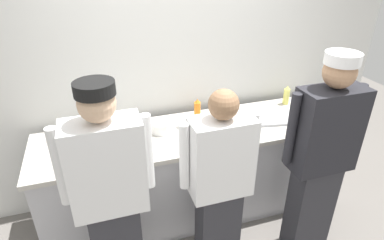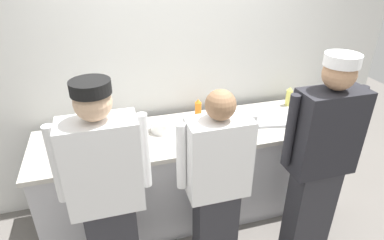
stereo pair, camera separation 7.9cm
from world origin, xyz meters
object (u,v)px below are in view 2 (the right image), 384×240
Objects in this scene: chef_center at (217,184)px; mixing_bowl_steel at (98,135)px; ramekin_orange_sauce at (311,115)px; squeeze_bottle_secondary at (289,97)px; plate_stack_rear at (162,126)px; squeeze_bottle_primary at (198,109)px; sheet_tray at (278,119)px; ramekin_green_sauce at (304,109)px; plate_stack_front at (230,130)px; chef_far_right at (320,158)px; ramekin_red_sauce at (182,125)px; ramekin_yellow_sauce at (55,137)px; chefs_knife at (223,117)px; chef_near_left at (107,193)px.

chef_center reaches higher than mixing_bowl_steel.
squeeze_bottle_secondary is at bearing 102.90° from ramekin_orange_sauce.
squeeze_bottle_primary is (0.38, 0.16, 0.04)m from plate_stack_rear.
sheet_tray is 5.38× the size of ramekin_orange_sauce.
squeeze_bottle_secondary is at bearing 115.09° from ramekin_green_sauce.
squeeze_bottle_primary is (-0.18, 0.36, 0.07)m from plate_stack_front.
plate_stack_front is 2.06× the size of ramekin_green_sauce.
plate_stack_rear reaches higher than ramekin_green_sauce.
chef_far_right is at bearing -3.81° from chef_center.
ramekin_red_sauce is 0.93× the size of ramekin_yellow_sauce.
chefs_knife is at bearing -173.21° from squeeze_bottle_secondary.
chef_far_right is 0.74m from ramekin_orange_sauce.
ramekin_orange_sauce is (1.42, -0.13, -0.03)m from plate_stack_rear.
squeeze_bottle_secondary is at bearing 7.61° from ramekin_red_sauce.
plate_stack_front reaches higher than ramekin_red_sauce.
chefs_knife is at bearing 7.56° from plate_stack_rear.
chef_center is 0.90× the size of chef_far_right.
sheet_tray is at bearing -5.85° from ramekin_yellow_sauce.
sheet_tray is 2.60× the size of squeeze_bottle_primary.
mixing_bowl_steel is 4.38× the size of ramekin_red_sauce.
ramekin_yellow_sauce reaches higher than chefs_knife.
sheet_tray is at bearing -163.21° from ramekin_green_sauce.
plate_stack_front is 2.43× the size of ramekin_red_sauce.
chef_far_right reaches higher than squeeze_bottle_primary.
chef_far_right is at bearing -92.15° from sheet_tray.
chef_center is at bearing -70.41° from plate_stack_rear.
chef_near_left is at bearing -158.94° from sheet_tray.
chef_near_left is 1.73m from sheet_tray.
ramekin_orange_sauce is at bearing 4.42° from plate_stack_front.
ramekin_green_sauce is at bearing 13.30° from plate_stack_front.
chef_center is at bearing -84.37° from ramekin_red_sauce.
ramekin_yellow_sauce is (-2.34, 0.10, -0.00)m from ramekin_green_sauce.
ramekin_yellow_sauce is (-1.09, 0.10, 0.00)m from ramekin_red_sauce.
squeeze_bottle_secondary is (1.10, 0.90, 0.18)m from chef_center.
chef_far_right reaches higher than ramekin_green_sauce.
chef_near_left is 1.09× the size of chef_center.
plate_stack_rear is 1.37m from squeeze_bottle_secondary.
chef_far_right is at bearing -2.27° from chef_near_left.
chef_center is at bearing -148.06° from ramekin_green_sauce.
plate_stack_front is 2.25× the size of ramekin_yellow_sauce.
ramekin_green_sauce is at bearing -0.42° from ramekin_red_sauce.
chef_center reaches higher than sheet_tray.
sheet_tray is (1.10, -0.10, -0.04)m from plate_stack_rear.
chef_center reaches higher than plate_stack_front.
sheet_tray is (1.64, -0.06, -0.05)m from mixing_bowl_steel.
chef_near_left is 0.98× the size of chef_far_right.
chef_near_left is 19.53× the size of ramekin_red_sauce.
chef_center is 3.18× the size of sheet_tray.
chefs_knife is at bearing 35.48° from chef_near_left.
plate_stack_rear is 1.89× the size of ramekin_green_sauce.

